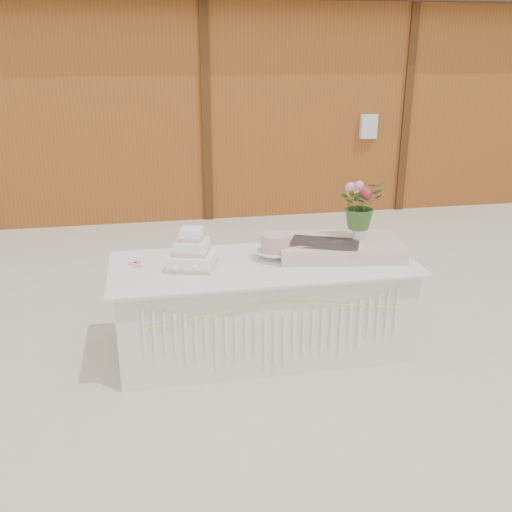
{
  "coord_description": "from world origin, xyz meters",
  "views": [
    {
      "loc": [
        -0.86,
        -4.13,
        2.34
      ],
      "look_at": [
        0.0,
        0.3,
        0.72
      ],
      "focal_mm": 40.0,
      "sensor_mm": 36.0,
      "label": 1
    }
  ],
  "objects": [
    {
      "name": "wedding_cake",
      "position": [
        -0.55,
        0.02,
        0.88
      ],
      "size": [
        0.43,
        0.43,
        0.31
      ],
      "rotation": [
        0.0,
        0.0,
        -0.31
      ],
      "color": "white",
      "rests_on": "cake_table"
    },
    {
      "name": "loose_flowers",
      "position": [
        -0.96,
        0.06,
        0.78
      ],
      "size": [
        0.13,
        0.32,
        0.02
      ],
      "primitive_type": null,
      "rotation": [
        0.0,
        0.0,
        0.0
      ],
      "color": "pink",
      "rests_on": "cake_table"
    },
    {
      "name": "satin_runner",
      "position": [
        0.65,
        0.07,
        0.83
      ],
      "size": [
        1.07,
        0.72,
        0.13
      ],
      "primitive_type": "cube",
      "rotation": [
        0.0,
        0.0,
        -0.16
      ],
      "color": "beige",
      "rests_on": "cake_table"
    },
    {
      "name": "cake_table",
      "position": [
        0.0,
        -0.0,
        0.39
      ],
      "size": [
        2.4,
        1.0,
        0.77
      ],
      "color": "silver",
      "rests_on": "ground"
    },
    {
      "name": "flower_vase",
      "position": [
        0.81,
        0.08,
        0.96
      ],
      "size": [
        0.1,
        0.1,
        0.14
      ],
      "primitive_type": "cylinder",
      "color": "silver",
      "rests_on": "satin_runner"
    },
    {
      "name": "bouquet",
      "position": [
        0.81,
        0.08,
        1.23
      ],
      "size": [
        0.44,
        0.41,
        0.4
      ],
      "primitive_type": "imported",
      "rotation": [
        0.0,
        0.0,
        0.35
      ],
      "color": "#365A24",
      "rests_on": "flower_vase"
    },
    {
      "name": "pink_cake_stand",
      "position": [
        0.11,
        0.05,
        0.89
      ],
      "size": [
        0.3,
        0.3,
        0.21
      ],
      "color": "silver",
      "rests_on": "cake_table"
    },
    {
      "name": "barn",
      "position": [
        -0.01,
        5.99,
        1.68
      ],
      "size": [
        12.6,
        4.6,
        3.3
      ],
      "color": "brown",
      "rests_on": "ground"
    },
    {
      "name": "ground",
      "position": [
        0.0,
        0.0,
        0.0
      ],
      "size": [
        80.0,
        80.0,
        0.0
      ],
      "primitive_type": "plane",
      "color": "beige",
      "rests_on": "ground"
    }
  ]
}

